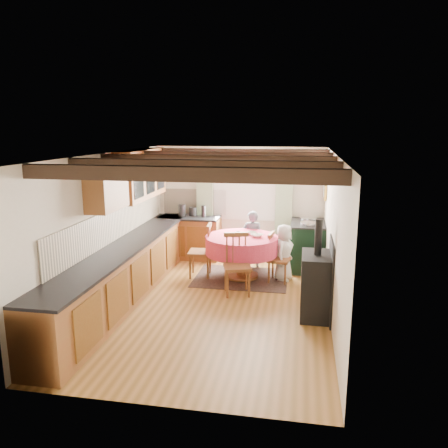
% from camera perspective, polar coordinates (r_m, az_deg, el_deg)
% --- Properties ---
extents(floor, '(3.60, 5.50, 0.00)m').
position_cam_1_polar(floor, '(7.28, -1.12, -10.22)').
color(floor, '#AC773A').
rests_on(floor, ground).
extents(ceiling, '(3.60, 5.50, 0.00)m').
position_cam_1_polar(ceiling, '(6.73, -1.21, 8.98)').
color(ceiling, white).
rests_on(ceiling, ground).
extents(wall_back, '(3.60, 0.00, 2.40)m').
position_cam_1_polar(wall_back, '(9.57, 2.05, 2.77)').
color(wall_back, silver).
rests_on(wall_back, ground).
extents(wall_front, '(3.60, 0.00, 2.40)m').
position_cam_1_polar(wall_front, '(4.37, -8.32, -9.28)').
color(wall_front, silver).
rests_on(wall_front, ground).
extents(wall_left, '(0.00, 5.50, 2.40)m').
position_cam_1_polar(wall_left, '(7.47, -14.84, -0.40)').
color(wall_left, silver).
rests_on(wall_left, ground).
extents(wall_right, '(0.00, 5.50, 2.40)m').
position_cam_1_polar(wall_right, '(6.80, 13.89, -1.59)').
color(wall_right, silver).
rests_on(wall_right, ground).
extents(beam_a, '(3.60, 0.16, 0.16)m').
position_cam_1_polar(beam_a, '(4.80, -5.92, 6.44)').
color(beam_a, black).
rests_on(beam_a, ceiling).
extents(beam_b, '(3.60, 0.16, 0.16)m').
position_cam_1_polar(beam_b, '(5.77, -3.17, 7.48)').
color(beam_b, black).
rests_on(beam_b, ceiling).
extents(beam_c, '(3.60, 0.16, 0.16)m').
position_cam_1_polar(beam_c, '(6.74, -1.21, 8.22)').
color(beam_c, black).
rests_on(beam_c, ceiling).
extents(beam_d, '(3.60, 0.16, 0.16)m').
position_cam_1_polar(beam_d, '(7.72, 0.26, 8.75)').
color(beam_d, black).
rests_on(beam_d, ceiling).
extents(beam_e, '(3.60, 0.16, 0.16)m').
position_cam_1_polar(beam_e, '(8.71, 1.41, 9.17)').
color(beam_e, black).
rests_on(beam_e, ceiling).
extents(splash_left, '(0.02, 4.50, 0.55)m').
position_cam_1_polar(splash_left, '(7.72, -13.78, 0.08)').
color(splash_left, beige).
rests_on(splash_left, wall_left).
extents(splash_back, '(1.40, 0.02, 0.55)m').
position_cam_1_polar(splash_back, '(9.74, -3.81, 2.92)').
color(splash_back, beige).
rests_on(splash_back, wall_back).
extents(base_cabinet_left, '(0.60, 5.30, 0.88)m').
position_cam_1_polar(base_cabinet_left, '(7.55, -12.44, -6.13)').
color(base_cabinet_left, brown).
rests_on(base_cabinet_left, floor).
extents(base_cabinet_back, '(1.30, 0.60, 0.88)m').
position_cam_1_polar(base_cabinet_back, '(9.64, -4.43, -1.80)').
color(base_cabinet_back, brown).
rests_on(base_cabinet_back, floor).
extents(worktop_left, '(0.64, 5.30, 0.04)m').
position_cam_1_polar(worktop_left, '(7.41, -12.46, -2.77)').
color(worktop_left, black).
rests_on(worktop_left, base_cabinet_left).
extents(worktop_back, '(1.30, 0.64, 0.04)m').
position_cam_1_polar(worktop_back, '(9.52, -4.50, 0.85)').
color(worktop_back, black).
rests_on(worktop_back, base_cabinet_back).
extents(wall_cabinet_glass, '(0.34, 1.80, 0.90)m').
position_cam_1_polar(wall_cabinet_glass, '(8.37, -10.62, 6.36)').
color(wall_cabinet_glass, brown).
rests_on(wall_cabinet_glass, wall_left).
extents(wall_cabinet_solid, '(0.34, 0.90, 0.70)m').
position_cam_1_polar(wall_cabinet_solid, '(7.01, -14.92, 4.59)').
color(wall_cabinet_solid, brown).
rests_on(wall_cabinet_solid, wall_left).
extents(window_frame, '(1.34, 0.03, 1.54)m').
position_cam_1_polar(window_frame, '(9.48, 2.66, 5.12)').
color(window_frame, white).
rests_on(window_frame, wall_back).
extents(window_pane, '(1.20, 0.01, 1.40)m').
position_cam_1_polar(window_pane, '(9.49, 2.66, 5.12)').
color(window_pane, white).
rests_on(window_pane, wall_back).
extents(curtain_left, '(0.35, 0.10, 2.10)m').
position_cam_1_polar(curtain_left, '(9.62, -2.46, 2.22)').
color(curtain_left, '#9FB994').
rests_on(curtain_left, wall_back).
extents(curtain_right, '(0.35, 0.10, 2.10)m').
position_cam_1_polar(curtain_right, '(9.40, 7.70, 1.87)').
color(curtain_right, '#9FB994').
rests_on(curtain_right, wall_back).
extents(curtain_rod, '(2.00, 0.03, 0.03)m').
position_cam_1_polar(curtain_rod, '(9.34, 2.63, 8.71)').
color(curtain_rod, black).
rests_on(curtain_rod, wall_back).
extents(wall_picture, '(0.04, 0.50, 0.60)m').
position_cam_1_polar(wall_picture, '(8.97, 12.97, 5.04)').
color(wall_picture, gold).
rests_on(wall_picture, wall_right).
extents(wall_plate, '(0.30, 0.02, 0.30)m').
position_cam_1_polar(wall_plate, '(9.38, 8.44, 5.53)').
color(wall_plate, silver).
rests_on(wall_plate, wall_back).
extents(rug, '(1.74, 1.35, 0.01)m').
position_cam_1_polar(rug, '(8.44, 2.24, -6.94)').
color(rug, brown).
rests_on(rug, floor).
extents(dining_table, '(1.35, 1.35, 0.81)m').
position_cam_1_polar(dining_table, '(8.32, 2.26, -4.33)').
color(dining_table, '#E84065').
rests_on(dining_table, floor).
extents(chair_near, '(0.56, 0.57, 1.05)m').
position_cam_1_polar(chair_near, '(7.50, 1.72, -5.27)').
color(chair_near, brown).
rests_on(chair_near, floor).
extents(chair_left, '(0.50, 0.48, 1.03)m').
position_cam_1_polar(chair_left, '(8.40, -3.11, -3.41)').
color(chair_left, brown).
rests_on(chair_left, floor).
extents(chair_right, '(0.47, 0.46, 0.92)m').
position_cam_1_polar(chair_right, '(8.16, 7.14, -4.35)').
color(chair_right, brown).
rests_on(chair_right, floor).
extents(aga_range, '(0.68, 1.06, 0.97)m').
position_cam_1_polar(aga_range, '(9.02, 10.74, -2.69)').
color(aga_range, black).
rests_on(aga_range, floor).
extents(cast_iron_stove, '(0.45, 0.75, 1.50)m').
position_cam_1_polar(cast_iron_stove, '(6.73, 11.91, -5.64)').
color(cast_iron_stove, black).
rests_on(cast_iron_stove, floor).
extents(child_far, '(0.45, 0.32, 1.17)m').
position_cam_1_polar(child_far, '(8.94, 3.66, -1.97)').
color(child_far, '#4B555E').
rests_on(child_far, floor).
extents(child_right, '(0.46, 0.59, 1.06)m').
position_cam_1_polar(child_right, '(8.27, 7.74, -3.65)').
color(child_right, silver).
rests_on(child_right, floor).
extents(bowl_a, '(0.30, 0.30, 0.05)m').
position_cam_1_polar(bowl_a, '(8.18, 4.29, -1.50)').
color(bowl_a, silver).
rests_on(bowl_a, dining_table).
extents(bowl_b, '(0.24, 0.24, 0.06)m').
position_cam_1_polar(bowl_b, '(8.34, 3.59, -1.20)').
color(bowl_b, silver).
rests_on(bowl_b, dining_table).
extents(cup, '(0.13, 0.13, 0.09)m').
position_cam_1_polar(cup, '(8.21, 1.75, -1.28)').
color(cup, silver).
rests_on(cup, dining_table).
extents(canister_tall, '(0.15, 0.15, 0.26)m').
position_cam_1_polar(canister_tall, '(9.50, -5.46, 1.74)').
color(canister_tall, '#262628').
rests_on(canister_tall, worktop_back).
extents(canister_wide, '(0.17, 0.17, 0.19)m').
position_cam_1_polar(canister_wide, '(9.58, -4.04, 1.63)').
color(canister_wide, '#262628').
rests_on(canister_wide, worktop_back).
extents(canister_slim, '(0.09, 0.09, 0.25)m').
position_cam_1_polar(canister_slim, '(9.41, -2.66, 1.64)').
color(canister_slim, '#262628').
rests_on(canister_slim, worktop_back).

